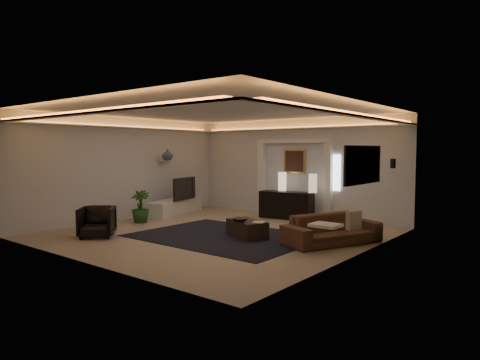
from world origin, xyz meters
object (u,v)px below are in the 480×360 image
Objects in this scene: console at (286,205)px; coffee_table at (247,229)px; sofa at (332,229)px; armchair at (97,222)px.

coffee_table is at bearing -83.50° from console.
sofa is at bearing 41.74° from coffee_table.
console is 2.95m from coffee_table.
coffee_table is at bearing -7.34° from armchair.
coffee_table is at bearing 132.25° from sofa.
coffee_table is 3.42m from armchair.
console is 0.73× the size of sofa.
sofa is 1.90m from coffee_table.
console is at bearing 72.31° from sofa.
sofa is at bearing -49.49° from console.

